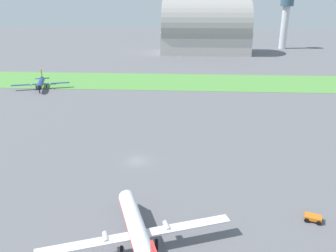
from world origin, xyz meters
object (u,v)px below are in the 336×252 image
(airplane_taxiing_turboprop, at_px, (41,83))
(airplane_foreground_turboprop, at_px, (138,232))
(control_tower, at_px, (285,19))
(baggage_cart_midfield, at_px, (313,218))

(airplane_taxiing_turboprop, height_order, airplane_foreground_turboprop, airplane_foreground_turboprop)
(airplane_taxiing_turboprop, distance_m, airplane_foreground_turboprop, 94.59)
(airplane_taxiing_turboprop, bearing_deg, airplane_foreground_turboprop, 12.60)
(control_tower, bearing_deg, airplane_foreground_turboprop, -108.85)
(airplane_taxiing_turboprop, bearing_deg, control_tower, 116.63)
(airplane_foreground_turboprop, relative_size, control_tower, 0.84)
(baggage_cart_midfield, bearing_deg, control_tower, -82.89)
(airplane_taxiing_turboprop, xyz_separation_m, control_tower, (112.51, 108.93, 15.63))
(airplane_taxiing_turboprop, xyz_separation_m, airplane_foreground_turboprop, (47.35, -81.88, 0.64))
(airplane_foreground_turboprop, xyz_separation_m, control_tower, (65.16, 190.81, 14.99))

